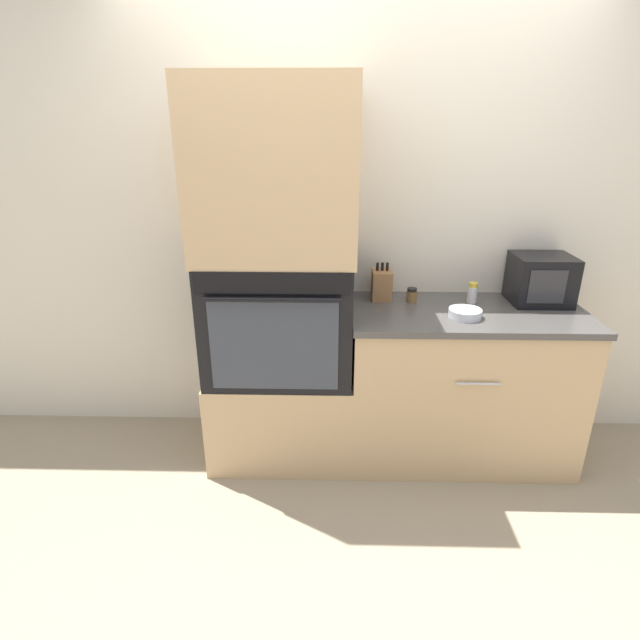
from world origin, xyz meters
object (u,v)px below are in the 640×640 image
knife_block (382,285)px  condiment_jar_mid (412,295)px  bowl (465,313)px  condiment_jar_near (472,293)px  wall_oven (280,315)px  microwave (541,279)px

knife_block → condiment_jar_mid: (0.17, -0.05, -0.05)m
bowl → knife_block: bearing=145.2°
condiment_jar_near → condiment_jar_mid: 0.34m
wall_oven → microwave: 1.45m
microwave → bowl: (-0.46, -0.24, -0.11)m
knife_block → condiment_jar_near: 0.50m
wall_oven → knife_block: 0.60m
knife_block → condiment_jar_near: size_ratio=1.84×
knife_block → bowl: bearing=-34.8°
knife_block → wall_oven: bearing=-162.3°
wall_oven → microwave: size_ratio=2.48×
wall_oven → microwave: bearing=5.6°
knife_block → bowl: knife_block is taller
microwave → bowl: bearing=-152.2°
condiment_jar_near → wall_oven: bearing=-173.1°
wall_oven → bowl: 0.98m
microwave → bowl: microwave is taller
wall_oven → knife_block: size_ratio=3.67×
knife_block → bowl: size_ratio=1.26×
microwave → condiment_jar_mid: size_ratio=3.94×
wall_oven → condiment_jar_mid: bearing=10.4°
knife_block → bowl: (0.41, -0.28, -0.06)m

